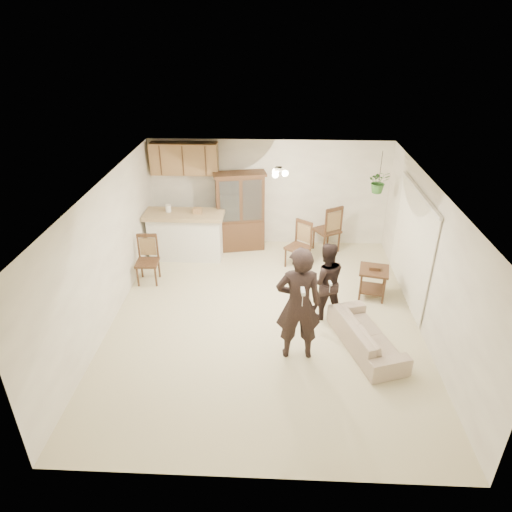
{
  "coord_description": "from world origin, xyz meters",
  "views": [
    {
      "loc": [
        0.16,
        -6.84,
        4.91
      ],
      "look_at": [
        -0.18,
        0.4,
        1.09
      ],
      "focal_mm": 32.0,
      "sensor_mm": 36.0,
      "label": 1
    }
  ],
  "objects_px": {
    "china_hutch": "(240,212)",
    "chair_bar": "(148,270)",
    "chair_hutch_left": "(298,254)",
    "adult": "(298,308)",
    "child": "(325,284)",
    "chair_hutch_right": "(326,237)",
    "side_table": "(373,282)",
    "sofa": "(367,329)"
  },
  "relations": [
    {
      "from": "child",
      "to": "side_table",
      "type": "distance_m",
      "value": 1.29
    },
    {
      "from": "side_table",
      "to": "chair_bar",
      "type": "height_order",
      "value": "chair_bar"
    },
    {
      "from": "side_table",
      "to": "chair_bar",
      "type": "distance_m",
      "value": 4.54
    },
    {
      "from": "sofa",
      "to": "china_hutch",
      "type": "xyz_separation_m",
      "value": [
        -2.36,
        3.59,
        0.55
      ]
    },
    {
      "from": "sofa",
      "to": "side_table",
      "type": "height_order",
      "value": "sofa"
    },
    {
      "from": "chair_bar",
      "to": "chair_hutch_left",
      "type": "bearing_deg",
      "value": 11.67
    },
    {
      "from": "adult",
      "to": "chair_hutch_left",
      "type": "distance_m",
      "value": 3.04
    },
    {
      "from": "china_hutch",
      "to": "chair_bar",
      "type": "bearing_deg",
      "value": -148.96
    },
    {
      "from": "adult",
      "to": "side_table",
      "type": "bearing_deg",
      "value": -133.2
    },
    {
      "from": "adult",
      "to": "child",
      "type": "xyz_separation_m",
      "value": [
        0.53,
        1.12,
        -0.22
      ]
    },
    {
      "from": "child",
      "to": "chair_hutch_left",
      "type": "xyz_separation_m",
      "value": [
        -0.41,
        1.86,
        -0.38
      ]
    },
    {
      "from": "side_table",
      "to": "chair_hutch_left",
      "type": "height_order",
      "value": "chair_hutch_left"
    },
    {
      "from": "chair_hutch_left",
      "to": "side_table",
      "type": "bearing_deg",
      "value": -1.94
    },
    {
      "from": "chair_hutch_right",
      "to": "child",
      "type": "bearing_deg",
      "value": 52.68
    },
    {
      "from": "china_hutch",
      "to": "chair_bar",
      "type": "height_order",
      "value": "china_hutch"
    },
    {
      "from": "chair_hutch_left",
      "to": "chair_hutch_right",
      "type": "distance_m",
      "value": 1.08
    },
    {
      "from": "chair_bar",
      "to": "chair_hutch_right",
      "type": "distance_m",
      "value": 4.14
    },
    {
      "from": "sofa",
      "to": "child",
      "type": "height_order",
      "value": "child"
    },
    {
      "from": "side_table",
      "to": "chair_hutch_left",
      "type": "relative_size",
      "value": 0.65
    },
    {
      "from": "side_table",
      "to": "adult",
      "type": "bearing_deg",
      "value": -130.07
    },
    {
      "from": "chair_bar",
      "to": "child",
      "type": "bearing_deg",
      "value": -19.54
    },
    {
      "from": "china_hutch",
      "to": "chair_hutch_left",
      "type": "bearing_deg",
      "value": -44.65
    },
    {
      "from": "side_table",
      "to": "china_hutch",
      "type": "bearing_deg",
      "value": 143.85
    },
    {
      "from": "china_hutch",
      "to": "chair_hutch_left",
      "type": "xyz_separation_m",
      "value": [
        1.32,
        -0.85,
        -0.62
      ]
    },
    {
      "from": "chair_hutch_right",
      "to": "chair_bar",
      "type": "bearing_deg",
      "value": -7.91
    },
    {
      "from": "adult",
      "to": "chair_bar",
      "type": "bearing_deg",
      "value": -39.31
    },
    {
      "from": "chair_bar",
      "to": "chair_hutch_left",
      "type": "distance_m",
      "value": 3.2
    },
    {
      "from": "chair_hutch_right",
      "to": "side_table",
      "type": "bearing_deg",
      "value": 78.94
    },
    {
      "from": "child",
      "to": "sofa",
      "type": "bearing_deg",
      "value": 118.47
    },
    {
      "from": "china_hutch",
      "to": "chair_bar",
      "type": "distance_m",
      "value": 2.51
    },
    {
      "from": "adult",
      "to": "chair_hutch_right",
      "type": "distance_m",
      "value": 3.94
    },
    {
      "from": "chair_bar",
      "to": "chair_hutch_right",
      "type": "bearing_deg",
      "value": 20.43
    },
    {
      "from": "adult",
      "to": "chair_bar",
      "type": "height_order",
      "value": "adult"
    },
    {
      "from": "side_table",
      "to": "chair_hutch_left",
      "type": "xyz_separation_m",
      "value": [
        -1.42,
        1.15,
        -0.02
      ]
    },
    {
      "from": "adult",
      "to": "side_table",
      "type": "distance_m",
      "value": 2.46
    },
    {
      "from": "side_table",
      "to": "chair_hutch_left",
      "type": "bearing_deg",
      "value": 141.02
    },
    {
      "from": "child",
      "to": "chair_hutch_left",
      "type": "bearing_deg",
      "value": -85.12
    },
    {
      "from": "china_hutch",
      "to": "side_table",
      "type": "height_order",
      "value": "china_hutch"
    },
    {
      "from": "sofa",
      "to": "side_table",
      "type": "bearing_deg",
      "value": -31.28
    },
    {
      "from": "chair_hutch_left",
      "to": "chair_hutch_right",
      "type": "height_order",
      "value": "chair_hutch_right"
    },
    {
      "from": "child",
      "to": "chair_bar",
      "type": "bearing_deg",
      "value": -24.2
    },
    {
      "from": "child",
      "to": "chair_hutch_right",
      "type": "xyz_separation_m",
      "value": [
        0.29,
        2.69,
        -0.35
      ]
    }
  ]
}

